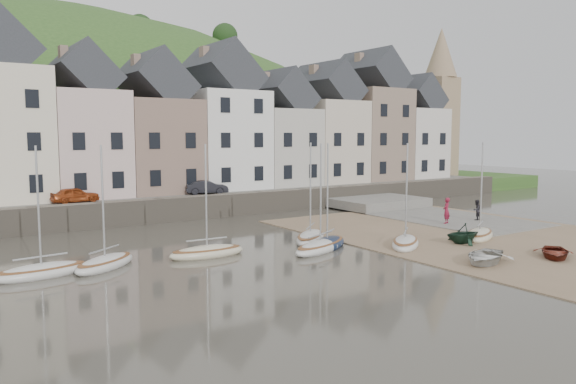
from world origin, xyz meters
TOP-DOWN VIEW (x-y plane):
  - ground at (0.00, 0.00)m, footprint 160.00×160.00m
  - quay_land at (0.00, 32.00)m, footprint 90.00×30.00m
  - quay_street at (0.00, 20.50)m, footprint 70.00×7.00m
  - seawall at (0.00, 17.00)m, footprint 70.00×1.20m
  - beach at (11.00, 0.00)m, footprint 18.00×26.00m
  - slipway at (15.00, 8.00)m, footprint 8.00×18.00m
  - hillside at (-5.00, 60.00)m, footprint 134.40×84.00m
  - townhouse_terrace at (1.76, 24.00)m, footprint 61.05×8.00m
  - church_spire at (34.55, 24.00)m, footprint 4.00×4.00m
  - sailboat_0 at (-14.70, 4.73)m, footprint 4.57×2.04m
  - sailboat_1 at (-11.77, 4.75)m, footprint 4.15×3.64m
  - sailboat_2 at (-6.44, 4.30)m, footprint 4.33×1.69m
  - sailboat_3 at (0.79, 4.68)m, footprint 4.35×4.19m
  - sailboat_4 at (-0.42, 2.05)m, footprint 5.02×3.26m
  - sailboat_5 at (0.37, 2.44)m, footprint 4.27×3.38m
  - sailboat_6 at (4.40, 0.13)m, footprint 4.24×3.85m
  - sailboat_7 at (10.24, -0.65)m, footprint 4.41×3.34m
  - rowboat_white at (4.58, -5.22)m, footprint 4.00×3.44m
  - rowboat_green at (7.82, -1.26)m, footprint 2.67×2.41m
  - rowboat_red at (8.73, -6.52)m, footprint 3.52×3.32m
  - person_red at (12.62, 4.06)m, footprint 0.81×0.68m
  - person_dark at (15.82, 3.87)m, footprint 0.79×0.64m
  - car_left at (-9.78, 19.50)m, footprint 3.46×1.59m
  - car_right at (0.82, 19.50)m, footprint 3.72×2.21m

SIDE VIEW (x-z plane):
  - hillside at x=-5.00m, z-range -59.99..24.01m
  - ground at x=0.00m, z-range 0.00..0.00m
  - beach at x=11.00m, z-range 0.00..0.06m
  - slipway at x=15.00m, z-range 0.00..0.12m
  - sailboat_4 at x=-0.42m, z-range -2.90..3.42m
  - sailboat_3 at x=0.79m, z-range -2.90..3.42m
  - sailboat_0 at x=-14.70m, z-range -2.90..3.42m
  - sailboat_2 at x=-6.44m, z-range -2.90..3.42m
  - sailboat_6 at x=4.40m, z-range -2.90..3.42m
  - sailboat_7 at x=10.24m, z-range -2.90..3.42m
  - sailboat_5 at x=0.37m, z-range -2.89..3.43m
  - sailboat_1 at x=-11.77m, z-range -2.89..3.43m
  - rowboat_red at x=8.73m, z-range 0.06..0.65m
  - rowboat_white at x=4.58m, z-range 0.06..0.76m
  - rowboat_green at x=7.82m, z-range 0.06..1.30m
  - quay_land at x=0.00m, z-range 0.00..1.50m
  - person_dark at x=15.82m, z-range 0.12..1.66m
  - seawall at x=0.00m, z-range 0.00..1.80m
  - person_red at x=12.62m, z-range 0.12..2.01m
  - quay_street at x=0.00m, z-range 1.50..1.60m
  - car_left at x=-9.78m, z-range 1.60..2.75m
  - car_right at x=0.82m, z-range 1.60..2.76m
  - townhouse_terrace at x=1.76m, z-range 0.36..14.29m
  - church_spire at x=34.55m, z-range 2.06..20.06m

